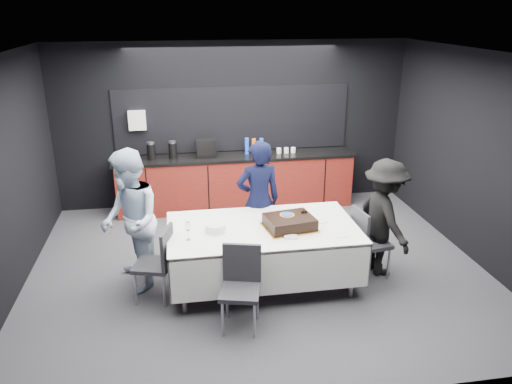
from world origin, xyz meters
TOP-DOWN VIEW (x-y plane):
  - ground at (0.00, 0.00)m, footprint 6.00×6.00m
  - room_shell at (0.00, 0.00)m, footprint 6.04×5.04m
  - kitchenette at (-0.02, 2.22)m, footprint 4.10×0.64m
  - party_table at (0.00, -0.40)m, footprint 2.32×1.32m
  - cake_assembly at (0.32, -0.49)m, footprint 0.68×0.58m
  - plate_stack at (-0.58, -0.44)m, footprint 0.24×0.24m
  - loose_plate_near at (-0.39, -0.75)m, footprint 0.22×0.22m
  - loose_plate_right_a at (0.76, -0.33)m, footprint 0.22×0.22m
  - loose_plate_right_b at (0.86, -0.78)m, footprint 0.19×0.19m
  - loose_plate_far at (0.01, -0.11)m, footprint 0.19×0.19m
  - fork_pile at (0.27, -0.76)m, footprint 0.16×0.12m
  - champagne_flute at (-0.92, -0.62)m, footprint 0.06×0.06m
  - chair_left at (-1.27, -0.57)m, footprint 0.52×0.52m
  - chair_right at (1.35, -0.43)m, footprint 0.47×0.47m
  - chair_near at (-0.39, -1.22)m, footprint 0.51×0.51m
  - person_center at (0.07, 0.32)m, footprint 0.66×0.47m
  - person_left at (-1.59, -0.21)m, footprint 0.85×0.99m
  - person_right at (1.59, -0.37)m, footprint 0.73×1.08m

SIDE VIEW (x-z plane):
  - ground at x=0.00m, z-range 0.00..0.00m
  - chair_left at x=-1.27m, z-range 0.07..1.00m
  - chair_right at x=1.35m, z-range 0.07..1.00m
  - chair_near at x=-0.39m, z-range 0.07..1.00m
  - kitchenette at x=-0.02m, z-range -0.48..1.57m
  - party_table at x=0.00m, z-range 0.25..1.03m
  - person_right at x=1.59m, z-range 0.00..1.54m
  - loose_plate_near at x=-0.39m, z-range 0.78..0.79m
  - loose_plate_right_a at x=0.76m, z-range 0.78..0.79m
  - loose_plate_right_b at x=0.86m, z-range 0.78..0.79m
  - loose_plate_far at x=0.01m, z-range 0.78..0.79m
  - fork_pile at x=0.27m, z-range 0.78..0.80m
  - plate_stack at x=-0.58m, z-range 0.78..0.88m
  - person_center at x=0.07m, z-range 0.00..1.68m
  - cake_assembly at x=0.32m, z-range 0.76..0.95m
  - person_left at x=-1.59m, z-range 0.00..1.77m
  - champagne_flute at x=-0.92m, z-range 0.83..1.05m
  - room_shell at x=0.00m, z-range 0.45..3.27m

